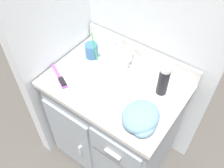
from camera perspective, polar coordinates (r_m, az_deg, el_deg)
The scene contains 11 objects.
ground_plane at distance 2.07m, azimuth 0.46°, elevation -14.62°, with size 6.00×6.00×0.00m, color #4C4742.
wall_back at distance 1.43m, azimuth 8.63°, elevation 16.54°, with size 0.95×0.08×2.20m, color silver.
wall_left at distance 1.45m, azimuth -14.02°, elevation 16.17°, with size 0.08×0.63×2.20m, color silver.
vanity at distance 1.71m, azimuth 0.43°, elevation -8.37°, with size 0.77×0.56×0.79m.
backsplash at distance 1.54m, azimuth 6.42°, elevation 7.26°, with size 0.77×0.02×0.10m.
sink_faucet at distance 1.49m, azimuth 4.78°, elevation 5.61°, with size 0.09×0.09×0.14m.
toothbrush_cup at distance 1.55m, azimuth -4.68°, elevation 7.67°, with size 0.10×0.08×0.20m.
soap_dispenser at distance 1.52m, azimuth 1.13°, elevation 7.40°, with size 0.06×0.06×0.14m.
shaving_cream_can at distance 1.33m, azimuth 11.68°, elevation 0.79°, with size 0.06×0.06×0.19m.
hairbrush at distance 1.45m, azimuth -11.68°, elevation 1.16°, with size 0.20×0.11×0.03m.
hand_towel at distance 1.23m, azimuth 6.79°, elevation -7.79°, with size 0.18×0.21×0.08m.
Camera 1 is at (0.54, -0.78, 1.84)m, focal length 40.00 mm.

